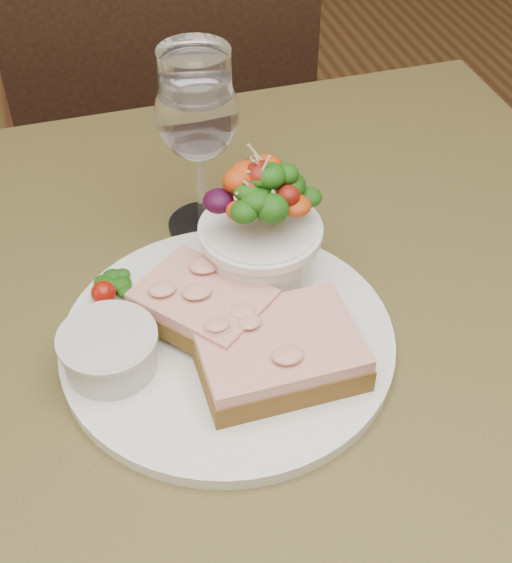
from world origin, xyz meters
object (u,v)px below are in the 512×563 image
object	(u,v)px
cafe_table	(258,409)
dinner_plate	(228,340)
sandwich_front	(278,351)
sandwich_back	(204,305)
ramekin	(109,349)
salad_bowl	(260,228)
chair_far	(171,236)
wine_glass	(197,118)

from	to	relation	value
cafe_table	dinner_plate	xyz separation A→B (m)	(-0.03, -0.00, 0.11)
dinner_plate	sandwich_front	xyz separation A→B (m)	(0.03, -0.04, 0.02)
sandwich_back	ramekin	bearing A→B (deg)	-113.57
dinner_plate	salad_bowl	bearing A→B (deg)	51.92
dinner_plate	ramekin	size ratio (longest dim) A/B	3.80
cafe_table	dinner_plate	distance (m)	0.11
chair_far	salad_bowl	size ratio (longest dim) A/B	7.09
cafe_table	salad_bowl	bearing A→B (deg)	71.59
chair_far	dinner_plate	distance (m)	0.84
sandwich_back	sandwich_front	bearing A→B (deg)	-2.40
sandwich_front	wine_glass	distance (m)	0.23
ramekin	cafe_table	bearing A→B (deg)	3.30
wine_glass	dinner_plate	bearing A→B (deg)	-96.49
ramekin	sandwich_back	bearing A→B (deg)	15.58
wine_glass	salad_bowl	bearing A→B (deg)	-74.54
dinner_plate	ramekin	bearing A→B (deg)	-176.93
dinner_plate	salad_bowl	world-z (taller)	salad_bowl
cafe_table	wine_glass	size ratio (longest dim) A/B	4.57
sandwich_front	ramekin	xyz separation A→B (m)	(-0.13, 0.04, 0.00)
dinner_plate	wine_glass	size ratio (longest dim) A/B	1.61
dinner_plate	ramekin	world-z (taller)	ramekin
cafe_table	salad_bowl	size ratio (longest dim) A/B	6.30
sandwich_back	wine_glass	world-z (taller)	wine_glass
chair_far	sandwich_front	bearing A→B (deg)	91.09
ramekin	salad_bowl	bearing A→B (deg)	24.10
sandwich_front	ramekin	world-z (taller)	ramekin
cafe_table	chair_far	bearing A→B (deg)	87.03
dinner_plate	sandwich_front	distance (m)	0.06
chair_far	sandwich_front	distance (m)	0.89
wine_glass	cafe_table	bearing A→B (deg)	-86.73
cafe_table	wine_glass	xyz separation A→B (m)	(-0.01, 0.16, 0.22)
chair_far	sandwich_back	size ratio (longest dim) A/B	6.88
cafe_table	sandwich_back	bearing A→B (deg)	159.61
chair_far	salad_bowl	distance (m)	0.83
wine_glass	chair_far	bearing A→B (deg)	85.18
salad_bowl	sandwich_front	bearing A→B (deg)	-98.95
dinner_plate	ramekin	xyz separation A→B (m)	(-0.10, -0.01, 0.03)
ramekin	salad_bowl	xyz separation A→B (m)	(0.14, 0.06, 0.04)
chair_far	dinner_plate	bearing A→B (deg)	88.44
sandwich_front	sandwich_back	bearing A→B (deg)	126.24
cafe_table	ramekin	world-z (taller)	ramekin
sandwich_back	salad_bowl	distance (m)	0.08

